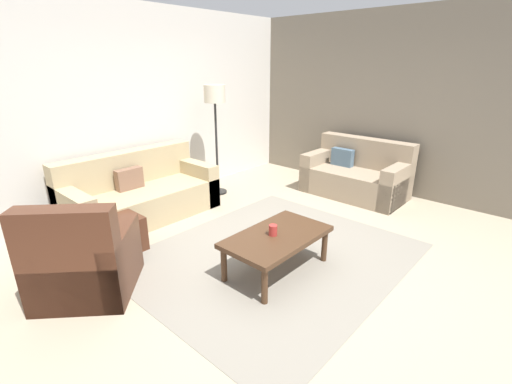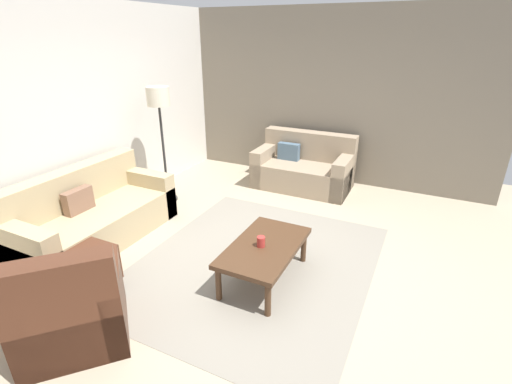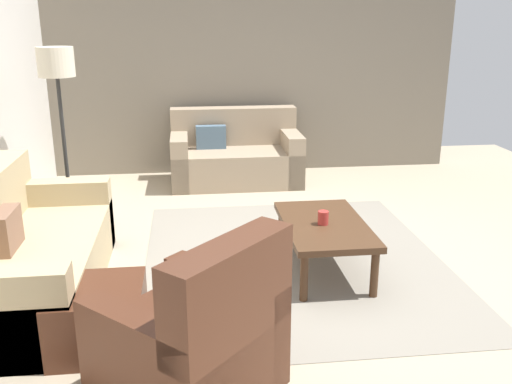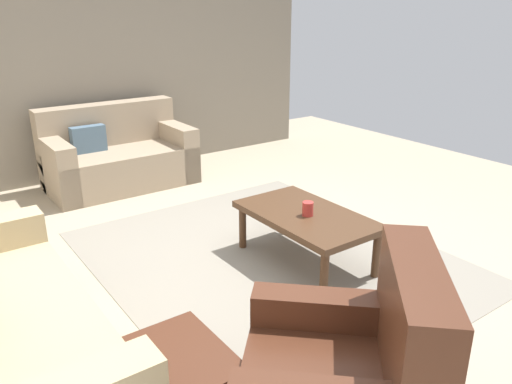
% 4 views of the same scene
% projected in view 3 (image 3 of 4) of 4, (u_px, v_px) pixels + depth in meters
% --- Properties ---
extents(ground_plane, '(8.00, 8.00, 0.00)m').
position_uv_depth(ground_plane, '(294.00, 261.00, 4.75)').
color(ground_plane, tan).
extents(stone_feature_panel, '(0.12, 5.20, 2.80)m').
position_uv_depth(stone_feature_panel, '(253.00, 62.00, 7.17)').
color(stone_feature_panel, slate).
rests_on(stone_feature_panel, ground_plane).
extents(area_rug, '(2.92, 2.47, 0.01)m').
position_uv_depth(area_rug, '(294.00, 260.00, 4.75)').
color(area_rug, gray).
rests_on(area_rug, ground_plane).
extents(couch_main, '(1.99, 0.91, 0.88)m').
position_uv_depth(couch_main, '(18.00, 259.00, 4.06)').
color(couch_main, tan).
rests_on(couch_main, ground_plane).
extents(couch_loveseat, '(0.86, 1.55, 0.88)m').
position_uv_depth(couch_loveseat, '(235.00, 157.00, 6.96)').
color(couch_loveseat, gray).
rests_on(couch_loveseat, ground_plane).
extents(armchair_leather, '(1.13, 1.13, 0.95)m').
position_uv_depth(armchair_leather, '(198.00, 347.00, 2.97)').
color(armchair_leather, '#4C2819').
rests_on(armchair_leather, ground_plane).
extents(ottoman, '(0.56, 0.56, 0.40)m').
position_uv_depth(ottoman, '(98.00, 317.00, 3.47)').
color(ottoman, '#4C2819').
rests_on(ottoman, ground_plane).
extents(coffee_table, '(1.10, 0.64, 0.41)m').
position_uv_depth(coffee_table, '(324.00, 228.00, 4.48)').
color(coffee_table, '#472D1C').
rests_on(coffee_table, ground_plane).
extents(cup, '(0.08, 0.08, 0.11)m').
position_uv_depth(cup, '(323.00, 218.00, 4.41)').
color(cup, '#B2332D').
rests_on(cup, coffee_table).
extents(lamp_standing, '(0.32, 0.32, 1.71)m').
position_uv_depth(lamp_standing, '(58.00, 82.00, 5.03)').
color(lamp_standing, black).
rests_on(lamp_standing, ground_plane).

